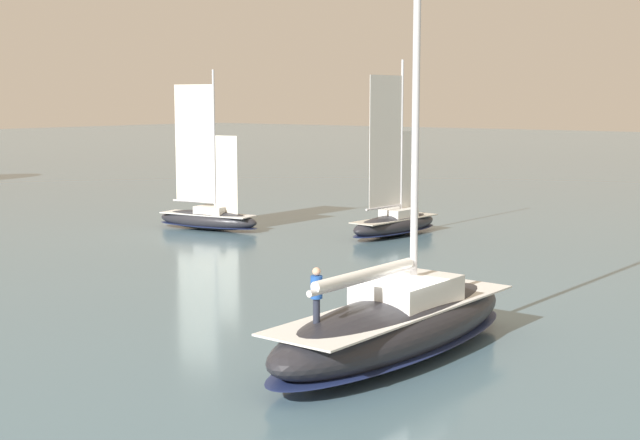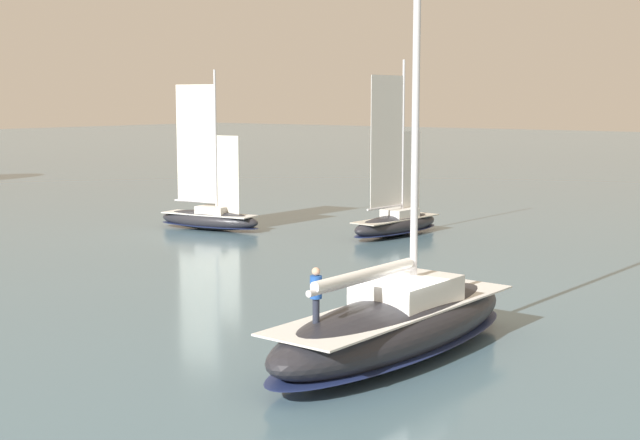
% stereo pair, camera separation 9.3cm
% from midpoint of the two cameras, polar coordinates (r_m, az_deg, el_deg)
% --- Properties ---
extents(ground_plane, '(400.00, 400.00, 0.00)m').
position_cam_midpoint_polar(ground_plane, '(28.38, 4.98, -8.73)').
color(ground_plane, slate).
extents(sailboat_main, '(11.91, 3.60, 16.25)m').
position_cam_midpoint_polar(sailboat_main, '(28.11, 5.04, -6.57)').
color(sailboat_main, '#232328').
rests_on(sailboat_main, ground).
extents(sailboat_moored_near_marina, '(3.10, 7.35, 9.81)m').
position_cam_midpoint_polar(sailboat_moored_near_marina, '(55.63, -7.05, 0.24)').
color(sailboat_moored_near_marina, '#232328').
rests_on(sailboat_moored_near_marina, ground).
extents(sailboat_moored_mid_channel, '(7.63, 2.63, 10.32)m').
position_cam_midpoint_polar(sailboat_moored_mid_channel, '(52.97, 4.95, -0.07)').
color(sailboat_moored_mid_channel, '#232328').
rests_on(sailboat_moored_mid_channel, ground).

